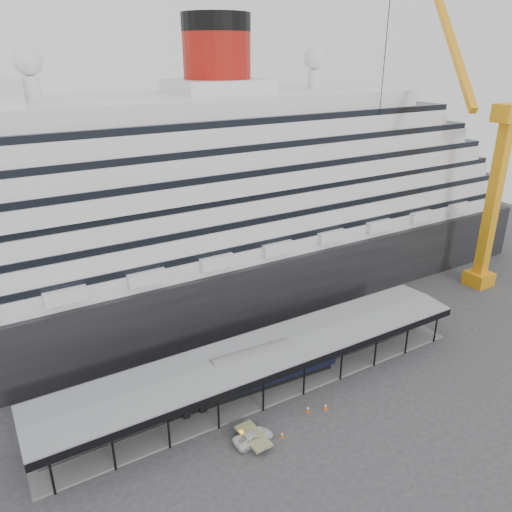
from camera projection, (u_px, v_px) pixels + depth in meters
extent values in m
plane|color=#333336|center=(288.00, 406.00, 58.74)|extent=(200.00, 200.00, 0.00)
cube|color=black|center=(179.00, 272.00, 82.23)|extent=(130.00, 30.00, 10.00)
cylinder|color=#9C130C|center=(217.00, 61.00, 73.72)|extent=(10.00, 10.00, 9.00)
cylinder|color=black|center=(216.00, 22.00, 71.73)|extent=(10.10, 10.10, 2.50)
sphere|color=silver|center=(28.00, 60.00, 61.24)|extent=(3.60, 3.60, 3.60)
sphere|color=silver|center=(314.00, 58.00, 82.17)|extent=(3.60, 3.60, 3.60)
cube|color=slate|center=(266.00, 383.00, 62.66)|extent=(56.00, 8.00, 0.24)
cube|color=slate|center=(269.00, 385.00, 62.02)|extent=(54.00, 0.08, 0.10)
cube|color=slate|center=(263.00, 379.00, 63.17)|extent=(54.00, 0.08, 0.10)
cube|color=black|center=(287.00, 372.00, 57.44)|extent=(56.00, 0.18, 0.90)
cube|color=black|center=(248.00, 337.00, 64.58)|extent=(56.00, 0.18, 0.90)
cube|color=slate|center=(266.00, 349.00, 60.73)|extent=(56.00, 9.00, 0.24)
cube|color=orange|center=(479.00, 278.00, 89.04)|extent=(4.00, 4.00, 2.40)
cube|color=orange|center=(493.00, 201.00, 83.65)|extent=(1.80, 1.80, 26.00)
cube|color=orange|center=(510.00, 113.00, 78.18)|extent=(5.00, 3.20, 2.80)
cube|color=orange|center=(454.00, 48.00, 74.45)|extent=(11.42, 18.78, 16.80)
cylinder|color=black|center=(376.00, 153.00, 80.22)|extent=(0.12, 0.12, 47.21)
imported|color=silver|center=(253.00, 437.00, 53.14)|extent=(4.50, 2.22, 1.23)
cube|color=black|center=(252.00, 385.00, 61.50)|extent=(22.11, 3.76, 0.73)
cube|color=black|center=(252.00, 379.00, 61.14)|extent=(23.18, 4.23, 1.15)
cube|color=beige|center=(252.00, 370.00, 60.67)|extent=(23.19, 4.27, 1.36)
cube|color=black|center=(252.00, 364.00, 60.33)|extent=(23.18, 4.23, 0.42)
cube|color=#DA530C|center=(282.00, 437.00, 54.02)|extent=(0.44, 0.44, 0.03)
cone|color=#DA530C|center=(282.00, 435.00, 53.89)|extent=(0.37, 0.37, 0.68)
cylinder|color=white|center=(282.00, 434.00, 53.86)|extent=(0.22, 0.22, 0.13)
cube|color=#FC550E|center=(325.00, 409.00, 58.26)|extent=(0.50, 0.50, 0.03)
cone|color=#FC550E|center=(325.00, 406.00, 58.11)|extent=(0.42, 0.42, 0.79)
cylinder|color=white|center=(326.00, 406.00, 58.08)|extent=(0.25, 0.25, 0.15)
cube|color=#D2580B|center=(308.00, 412.00, 57.84)|extent=(0.46, 0.46, 0.03)
cone|color=#D2580B|center=(308.00, 409.00, 57.68)|extent=(0.39, 0.39, 0.80)
cylinder|color=white|center=(308.00, 408.00, 57.65)|extent=(0.26, 0.26, 0.16)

